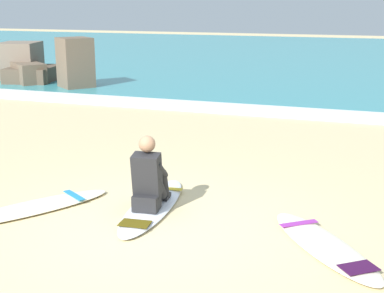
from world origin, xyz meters
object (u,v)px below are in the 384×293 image
object	(u,v)px
surfboard_spare_far	(324,245)
surfboard_main	(153,206)
surfer_seated	(149,180)
surfboard_spare_near	(31,208)

from	to	relation	value
surfboard_spare_far	surfboard_main	bearing A→B (deg)	168.11
surfer_seated	surfboard_spare_far	distance (m)	2.31
surfboard_spare_near	surfboard_main	bearing A→B (deg)	22.04
surfboard_spare_near	surfboard_spare_far	xyz separation A→B (m)	(3.71, 0.12, 0.00)
surfer_seated	surfboard_spare_near	distance (m)	1.59
surfer_seated	surfboard_spare_far	bearing A→B (deg)	-8.96
surfer_seated	surfboard_spare_far	size ratio (longest dim) A/B	0.50
surfboard_spare_near	surfboard_spare_far	distance (m)	3.71
surfboard_main	surfboard_spare_near	size ratio (longest dim) A/B	1.04
surfer_seated	surfboard_spare_near	xyz separation A→B (m)	(-1.47, -0.47, -0.40)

